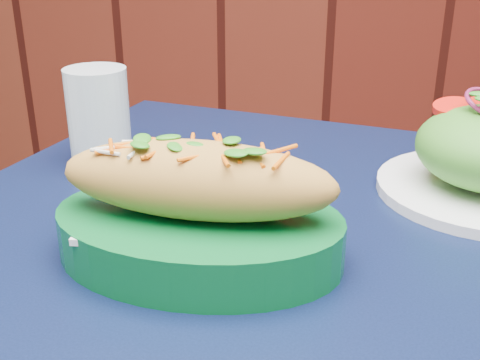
# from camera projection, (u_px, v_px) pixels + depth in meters

# --- Properties ---
(cafe_table) EXTENTS (0.96, 0.96, 0.75)m
(cafe_table) POSITION_uv_depth(u_px,v_px,m) (292.00, 321.00, 0.61)
(cafe_table) COLOR black
(cafe_table) RESTS_ON ground
(banh_mi_basket) EXTENTS (0.27, 0.18, 0.12)m
(banh_mi_basket) POSITION_uv_depth(u_px,v_px,m) (198.00, 211.00, 0.54)
(banh_mi_basket) COLOR #085C26
(banh_mi_basket) RESTS_ON cafe_table
(water_glass) EXTENTS (0.08, 0.08, 0.12)m
(water_glass) POSITION_uv_depth(u_px,v_px,m) (99.00, 118.00, 0.75)
(water_glass) COLOR silver
(water_glass) RESTS_ON cafe_table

